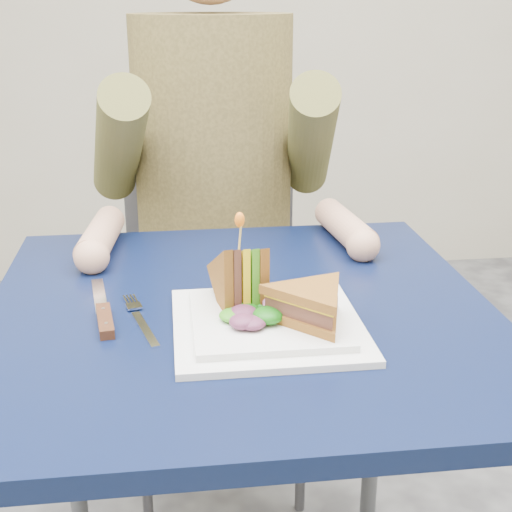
{
  "coord_description": "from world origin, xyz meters",
  "views": [
    {
      "loc": [
        -0.1,
        -0.96,
        1.17
      ],
      "look_at": [
        0.02,
        -0.03,
        0.82
      ],
      "focal_mm": 50.0,
      "sensor_mm": 36.0,
      "label": 1
    }
  ],
  "objects": [
    {
      "name": "chair",
      "position": [
        0.0,
        0.66,
        0.54
      ],
      "size": [
        0.42,
        0.4,
        0.93
      ],
      "color": "#47474C",
      "rests_on": "ground"
    },
    {
      "name": "knife",
      "position": [
        -0.2,
        -0.02,
        0.74
      ],
      "size": [
        0.05,
        0.22,
        0.02
      ],
      "color": "silver",
      "rests_on": "table"
    },
    {
      "name": "toothpick",
      "position": [
        -0.0,
        -0.03,
        0.85
      ],
      "size": [
        0.01,
        0.01,
        0.06
      ],
      "primitive_type": "cylinder",
      "rotation": [
        0.14,
        0.07,
        0.0
      ],
      "color": "tan",
      "rests_on": "sandwich_upright"
    },
    {
      "name": "table",
      "position": [
        0.0,
        0.0,
        0.65
      ],
      "size": [
        0.75,
        0.75,
        0.73
      ],
      "color": "black",
      "rests_on": "ground"
    },
    {
      "name": "sandwich_flat",
      "position": [
        0.08,
        -0.1,
        0.78
      ],
      "size": [
        0.2,
        0.2,
        0.05
      ],
      "color": "brown",
      "rests_on": "plate"
    },
    {
      "name": "lettuce_spill",
      "position": [
        0.03,
        -0.07,
        0.76
      ],
      "size": [
        0.15,
        0.13,
        0.02
      ],
      "primitive_type": null,
      "color": "#337A14",
      "rests_on": "plate"
    },
    {
      "name": "fork",
      "position": [
        -0.15,
        -0.04,
        0.73
      ],
      "size": [
        0.06,
        0.18,
        0.01
      ],
      "color": "silver",
      "rests_on": "table"
    },
    {
      "name": "sandwich_upright",
      "position": [
        -0.0,
        -0.03,
        0.78
      ],
      "size": [
        0.09,
        0.14,
        0.14
      ],
      "color": "brown",
      "rests_on": "plate"
    },
    {
      "name": "plate",
      "position": [
        0.03,
        -0.08,
        0.74
      ],
      "size": [
        0.26,
        0.26,
        0.02
      ],
      "color": "white",
      "rests_on": "table"
    },
    {
      "name": "diner",
      "position": [
        -0.0,
        0.55,
        0.91
      ],
      "size": [
        0.54,
        0.59,
        0.74
      ],
      "color": "brown",
      "rests_on": "chair"
    },
    {
      "name": "toothpick_frill",
      "position": [
        -0.0,
        -0.03,
        0.88
      ],
      "size": [
        0.01,
        0.01,
        0.02
      ],
      "primitive_type": "ellipsoid",
      "color": "orange",
      "rests_on": "sandwich_upright"
    },
    {
      "name": "onion_ring",
      "position": [
        0.04,
        -0.07,
        0.77
      ],
      "size": [
        0.04,
        0.04,
        0.02
      ],
      "primitive_type": "torus",
      "rotation": [
        0.44,
        0.0,
        0.0
      ],
      "color": "#9E4C7A",
      "rests_on": "plate"
    }
  ]
}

